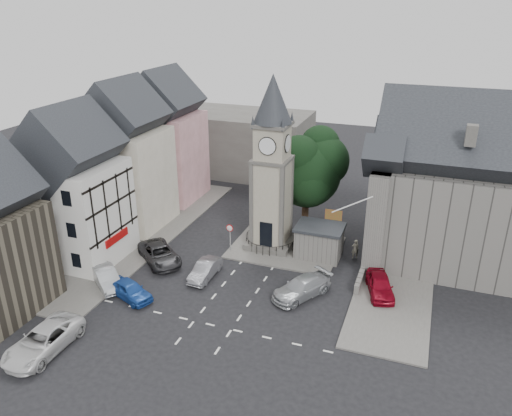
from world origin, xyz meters
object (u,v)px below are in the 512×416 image
at_px(car_west_blue, 130,290).
at_px(pedestrian, 355,249).
at_px(clock_tower, 272,166).
at_px(stone_shelter, 319,241).
at_px(car_east_red, 380,285).

relative_size(car_west_blue, pedestrian, 2.32).
relative_size(clock_tower, car_west_blue, 3.76).
relative_size(stone_shelter, car_east_red, 0.93).
xyz_separation_m(stone_shelter, pedestrian, (3.20, 0.80, -0.62)).
bearing_deg(car_west_blue, stone_shelter, -25.12).
distance_m(clock_tower, car_west_blue, 16.37).
height_order(car_east_red, pedestrian, pedestrian).
bearing_deg(car_west_blue, pedestrian, -29.76).
relative_size(car_east_red, pedestrian, 2.50).
bearing_deg(car_east_red, pedestrian, 102.22).
xyz_separation_m(clock_tower, stone_shelter, (4.80, -0.49, -6.57)).
xyz_separation_m(clock_tower, pedestrian, (8.00, 0.31, -7.19)).
height_order(car_west_blue, car_east_red, car_east_red).
xyz_separation_m(car_east_red, pedestrian, (-2.91, 5.30, 0.14)).
relative_size(stone_shelter, pedestrian, 2.31).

